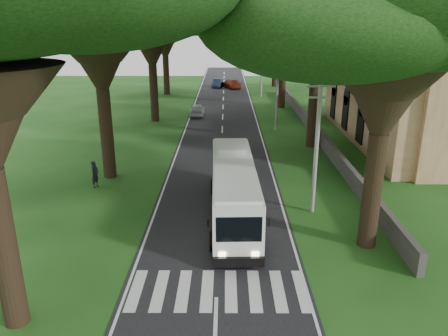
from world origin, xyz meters
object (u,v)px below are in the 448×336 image
(pole_mid, at_px, (277,89))
(distant_car_c, at_px, (231,83))
(coach_bus, at_px, (234,189))
(distant_car_b, at_px, (218,83))
(distant_car_a, at_px, (197,110))
(pedestrian, at_px, (95,174))
(pole_near, at_px, (317,144))
(pole_far, at_px, (262,67))
(church, at_px, (421,89))

(pole_mid, bearing_deg, distant_car_c, 98.55)
(coach_bus, bearing_deg, distant_car_b, 90.64)
(distant_car_a, bearing_deg, pedestrian, 75.46)
(pole_near, xyz_separation_m, pole_far, (0.00, 40.00, 0.00))
(distant_car_a, distance_m, pedestrian, 23.47)
(pole_near, relative_size, distant_car_b, 1.98)
(distant_car_a, bearing_deg, coach_bus, 96.76)
(pole_far, height_order, coach_bus, pole_far)
(pole_near, distance_m, distant_car_c, 48.38)
(coach_bus, distance_m, distant_car_b, 49.95)
(church, height_order, distant_car_a, church)
(pole_near, relative_size, pedestrian, 4.32)
(coach_bus, bearing_deg, church, 42.39)
(distant_car_c, bearing_deg, distant_car_b, -43.10)
(pole_mid, xyz_separation_m, distant_car_a, (-8.50, 6.72, -3.46))
(church, relative_size, pole_mid, 3.00)
(pole_mid, bearing_deg, distant_car_a, 141.67)
(church, xyz_separation_m, coach_bus, (-17.05, -16.38, -3.13))
(pole_far, distance_m, pedestrian, 38.84)
(distant_car_c, bearing_deg, pole_far, 97.97)
(distant_car_a, height_order, pedestrian, pedestrian)
(coach_bus, xyz_separation_m, distant_car_c, (0.46, 48.91, -1.02))
(pole_far, relative_size, pedestrian, 4.32)
(pole_mid, height_order, distant_car_c, pole_mid)
(pedestrian, bearing_deg, church, -49.25)
(pole_near, xyz_separation_m, pole_mid, (0.00, 20.00, 0.00))
(pole_near, bearing_deg, coach_bus, -169.94)
(distant_car_b, bearing_deg, distant_car_c, -16.11)
(pole_far, height_order, distant_car_c, pole_far)
(distant_car_c, distance_m, pedestrian, 45.24)
(coach_bus, height_order, pedestrian, coach_bus)
(church, xyz_separation_m, pole_far, (-12.36, 24.45, -0.73))
(pole_mid, relative_size, pedestrian, 4.32)
(church, relative_size, coach_bus, 2.13)
(church, xyz_separation_m, distant_car_c, (-16.59, 32.53, -4.15))
(pole_mid, xyz_separation_m, pole_far, (0.00, 20.00, 0.00))
(distant_car_c, bearing_deg, distant_car_a, 59.05)
(pole_mid, relative_size, pole_far, 1.00)
(distant_car_a, distance_m, distant_car_c, 21.78)
(coach_bus, relative_size, distant_car_c, 2.25)
(pole_far, bearing_deg, coach_bus, -96.54)
(pole_near, height_order, distant_car_c, pole_near)
(pole_near, relative_size, pole_mid, 1.00)
(pole_near, xyz_separation_m, distant_car_b, (-6.52, 49.08, -3.48))
(distant_car_b, distance_m, distant_car_c, 2.50)
(church, xyz_separation_m, pole_near, (-12.36, -15.55, -0.73))
(coach_bus, height_order, distant_car_a, coach_bus)
(distant_car_b, relative_size, pedestrian, 2.18)
(church, bearing_deg, distant_car_c, 117.01)
(distant_car_b, distance_m, pedestrian, 45.79)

